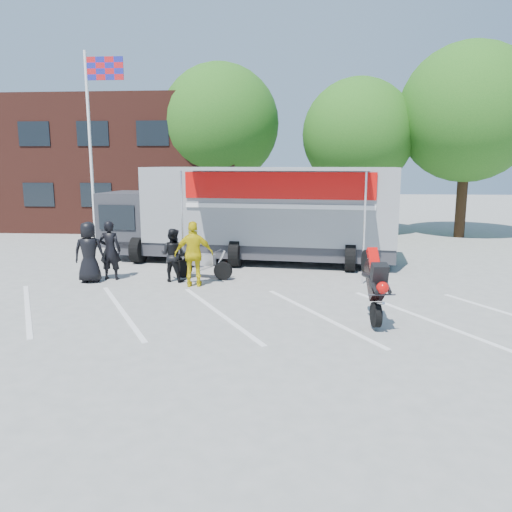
# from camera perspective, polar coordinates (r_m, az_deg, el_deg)

# --- Properties ---
(ground) EXTENTS (100.00, 100.00, 0.00)m
(ground) POSITION_cam_1_polar(r_m,az_deg,el_deg) (11.21, -6.10, -7.94)
(ground) COLOR #999994
(ground) RESTS_ON ground
(parking_bay_lines) EXTENTS (18.09, 13.33, 0.01)m
(parking_bay_lines) POSITION_cam_1_polar(r_m,az_deg,el_deg) (12.14, -5.22, -6.44)
(parking_bay_lines) COLOR white
(parking_bay_lines) RESTS_ON ground
(office_building) EXTENTS (18.00, 8.00, 7.00)m
(office_building) POSITION_cam_1_polar(r_m,az_deg,el_deg) (30.88, -18.58, 9.89)
(office_building) COLOR #4E2119
(office_building) RESTS_ON ground
(flagpole) EXTENTS (1.61, 0.12, 8.00)m
(flagpole) POSITION_cam_1_polar(r_m,az_deg,el_deg) (22.11, -17.91, 13.94)
(flagpole) COLOR white
(flagpole) RESTS_ON ground
(tree_left) EXTENTS (6.12, 6.12, 8.64)m
(tree_left) POSITION_cam_1_polar(r_m,az_deg,el_deg) (26.83, -4.16, 14.80)
(tree_left) COLOR #382314
(tree_left) RESTS_ON ground
(tree_mid) EXTENTS (5.44, 5.44, 7.68)m
(tree_mid) POSITION_cam_1_polar(r_m,az_deg,el_deg) (25.65, 11.59, 13.43)
(tree_mid) COLOR #382314
(tree_mid) RESTS_ON ground
(tree_right) EXTENTS (6.46, 6.46, 9.12)m
(tree_right) POSITION_cam_1_polar(r_m,az_deg,el_deg) (26.29, 23.06, 14.79)
(tree_right) COLOR #382314
(tree_right) RESTS_ON ground
(transporter_truck) EXTENTS (11.26, 6.37, 3.42)m
(transporter_truck) POSITION_cam_1_polar(r_m,az_deg,el_deg) (18.27, -0.06, -0.66)
(transporter_truck) COLOR gray
(transporter_truck) RESTS_ON ground
(parked_motorcycle) EXTENTS (2.02, 1.00, 1.01)m
(parked_motorcycle) POSITION_cam_1_polar(r_m,az_deg,el_deg) (15.69, -6.07, -2.59)
(parked_motorcycle) COLOR #AAAAAF
(parked_motorcycle) RESTS_ON ground
(stunt_bike_rider) EXTENTS (0.91, 1.63, 1.83)m
(stunt_bike_rider) POSITION_cam_1_polar(r_m,az_deg,el_deg) (11.75, 12.65, -7.26)
(stunt_bike_rider) COLOR black
(stunt_bike_rider) RESTS_ON ground
(spectator_leather_a) EXTENTS (0.98, 0.71, 1.84)m
(spectator_leather_a) POSITION_cam_1_polar(r_m,az_deg,el_deg) (15.79, -18.54, 0.42)
(spectator_leather_a) COLOR black
(spectator_leather_a) RESTS_ON ground
(spectator_leather_b) EXTENTS (0.67, 0.44, 1.83)m
(spectator_leather_b) POSITION_cam_1_polar(r_m,az_deg,el_deg) (15.97, -16.34, 0.63)
(spectator_leather_b) COLOR black
(spectator_leather_b) RESTS_ON ground
(spectator_leather_c) EXTENTS (0.91, 0.78, 1.62)m
(spectator_leather_c) POSITION_cam_1_polar(r_m,az_deg,el_deg) (15.33, -9.48, 0.11)
(spectator_leather_c) COLOR black
(spectator_leather_c) RESTS_ON ground
(spectator_hivis) EXTENTS (1.17, 0.62, 1.91)m
(spectator_hivis) POSITION_cam_1_polar(r_m,az_deg,el_deg) (14.56, -7.10, 0.21)
(spectator_hivis) COLOR #DAC30B
(spectator_hivis) RESTS_ON ground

